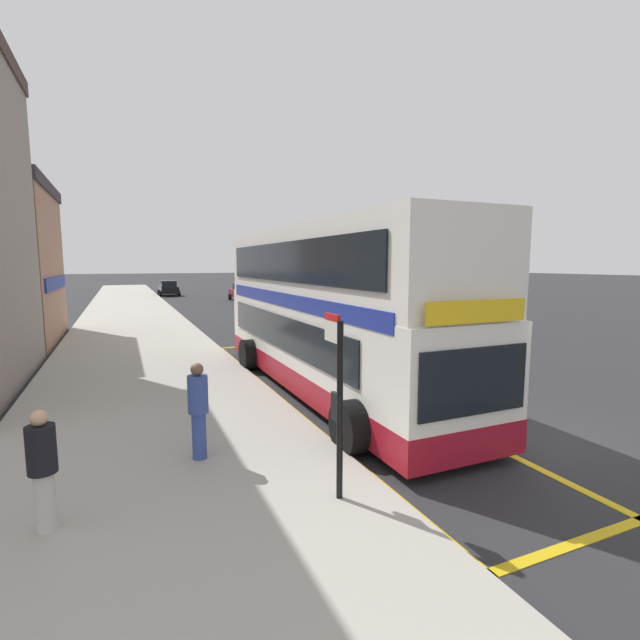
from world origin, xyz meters
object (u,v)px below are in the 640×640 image
(bus_stop_sign, at_px, (337,391))
(parked_car_navy_ahead, at_px, (283,296))
(parked_car_maroon_behind, at_px, (243,292))
(pedestrian_further_back, at_px, (43,466))
(parked_car_black_distant, at_px, (168,288))
(pedestrian_waiting_near_sign, at_px, (198,407))
(double_decker_bus, at_px, (326,315))

(bus_stop_sign, distance_m, parked_car_navy_ahead, 31.53)
(parked_car_maroon_behind, bearing_deg, pedestrian_further_back, -105.53)
(parked_car_black_distant, distance_m, pedestrian_waiting_near_sign, 43.75)
(double_decker_bus, xyz_separation_m, pedestrian_further_back, (-6.06, -4.88, -1.09))
(parked_car_navy_ahead, bearing_deg, parked_car_black_distant, 114.19)
(double_decker_bus, height_order, pedestrian_further_back, double_decker_bus)
(bus_stop_sign, height_order, pedestrian_further_back, bus_stop_sign)
(pedestrian_waiting_near_sign, height_order, pedestrian_further_back, pedestrian_waiting_near_sign)
(parked_car_black_distant, distance_m, parked_car_maroon_behind, 11.20)
(parked_car_maroon_behind, bearing_deg, double_decker_bus, -97.59)
(pedestrian_further_back, bearing_deg, parked_car_maroon_behind, 72.18)
(parked_car_navy_ahead, relative_size, pedestrian_waiting_near_sign, 2.52)
(parked_car_black_distant, relative_size, pedestrian_further_back, 2.70)
(double_decker_bus, relative_size, parked_car_navy_ahead, 2.71)
(double_decker_bus, bearing_deg, parked_car_navy_ahead, 73.58)
(pedestrian_further_back, bearing_deg, double_decker_bus, 38.81)
(bus_stop_sign, xyz_separation_m, pedestrian_waiting_near_sign, (-1.61, 2.07, -0.65))
(parked_car_maroon_behind, bearing_deg, parked_car_black_distant, 122.96)
(double_decker_bus, xyz_separation_m, bus_stop_sign, (-2.35, -5.56, -0.38))
(parked_car_black_distant, relative_size, pedestrian_waiting_near_sign, 2.52)
(double_decker_bus, xyz_separation_m, parked_car_maroon_behind, (5.30, 30.49, -1.27))
(pedestrian_waiting_near_sign, bearing_deg, parked_car_maroon_behind, 74.74)
(double_decker_bus, bearing_deg, pedestrian_waiting_near_sign, -138.69)
(parked_car_black_distant, height_order, parked_car_maroon_behind, same)
(pedestrian_waiting_near_sign, bearing_deg, bus_stop_sign, -52.10)
(parked_car_black_distant, distance_m, pedestrian_further_back, 45.34)
(double_decker_bus, bearing_deg, pedestrian_further_back, -141.19)
(parked_car_navy_ahead, height_order, pedestrian_further_back, pedestrian_further_back)
(pedestrian_waiting_near_sign, bearing_deg, pedestrian_further_back, -146.44)
(parked_car_navy_ahead, bearing_deg, pedestrian_waiting_near_sign, -113.58)
(parked_car_black_distant, bearing_deg, double_decker_bus, 90.97)
(bus_stop_sign, xyz_separation_m, parked_car_black_distant, (1.94, 45.67, -0.89))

